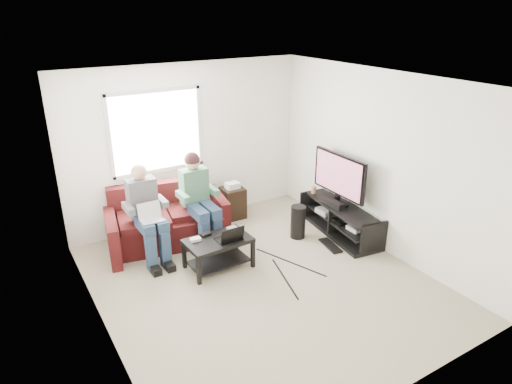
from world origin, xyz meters
TOP-DOWN VIEW (x-y plane):
  - floor at (0.00, 0.00)m, footprint 4.50×4.50m
  - ceiling at (0.00, 0.00)m, footprint 4.50×4.50m
  - wall_back at (0.00, 2.25)m, footprint 4.50×0.00m
  - wall_front at (0.00, -2.25)m, footprint 4.50×0.00m
  - wall_left at (-2.00, 0.00)m, footprint 0.00×4.50m
  - wall_right at (2.00, 0.00)m, footprint 0.00×4.50m
  - window at (-0.50, 2.23)m, footprint 1.48×0.04m
  - sofa at (-0.63, 1.72)m, footprint 2.01×1.15m
  - person_left at (-1.03, 1.39)m, footprint 0.40×0.70m
  - person_right at (-0.23, 1.41)m, footprint 0.40×0.71m
  - laptop_silver at (-1.03, 1.19)m, footprint 0.33×0.24m
  - coffee_table at (-0.32, 0.62)m, footprint 0.89×0.56m
  - laptop_black at (-0.20, 0.54)m, footprint 0.34×0.25m
  - controller_a at (-0.60, 0.74)m, footprint 0.15×0.10m
  - controller_b at (-0.42, 0.80)m, footprint 0.15×0.11m
  - controller_c at (-0.02, 0.77)m, footprint 0.15×0.10m
  - tv_stand at (1.77, 0.49)m, footprint 0.65×1.55m
  - tv at (1.77, 0.59)m, footprint 0.12×1.10m
  - soundbar at (1.65, 0.59)m, footprint 0.12×0.50m
  - drink_cup at (1.72, 1.12)m, footprint 0.08×0.08m
  - console_white at (1.77, 0.09)m, footprint 0.30×0.22m
  - console_grey at (1.77, 0.79)m, footprint 0.34×0.26m
  - console_black at (1.77, 0.44)m, footprint 0.38×0.30m
  - subwoofer at (1.15, 0.77)m, footprint 0.23×0.23m
  - keyboard_floor at (1.39, 0.26)m, footprint 0.24×0.49m
  - end_table at (0.64, 1.94)m, footprint 0.36×0.36m

SIDE VIEW (x-z plane):
  - floor at x=0.00m, z-range 0.00..0.00m
  - keyboard_floor at x=1.39m, z-range 0.00..0.03m
  - tv_stand at x=1.77m, z-range -0.03..0.47m
  - subwoofer at x=1.15m, z-range 0.00..0.52m
  - end_table at x=0.64m, z-range -0.03..0.60m
  - console_white at x=1.77m, z-range 0.26..0.32m
  - console_black at x=1.77m, z-range 0.26..0.33m
  - console_grey at x=1.77m, z-range 0.26..0.34m
  - sofa at x=-0.63m, z-range -0.11..0.76m
  - coffee_table at x=-0.32m, z-range 0.10..0.54m
  - controller_a at x=-0.60m, z-range 0.44..0.48m
  - controller_b at x=-0.42m, z-range 0.44..0.48m
  - controller_c at x=-0.02m, z-range 0.44..0.48m
  - soundbar at x=1.65m, z-range 0.50..0.60m
  - drink_cup at x=1.72m, z-range 0.50..0.62m
  - laptop_black at x=-0.20m, z-range 0.44..0.68m
  - laptop_silver at x=-1.03m, z-range 0.61..0.85m
  - person_left at x=-1.03m, z-range 0.07..1.43m
  - person_right at x=-0.23m, z-range 0.11..1.51m
  - tv at x=1.77m, z-range 0.55..1.36m
  - wall_back at x=0.00m, z-range -0.95..3.55m
  - wall_front at x=0.00m, z-range -0.95..3.55m
  - wall_left at x=-2.00m, z-range -0.95..3.55m
  - wall_right at x=2.00m, z-range -0.95..3.55m
  - window at x=-0.50m, z-range 0.96..2.24m
  - ceiling at x=0.00m, z-range 2.60..2.60m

